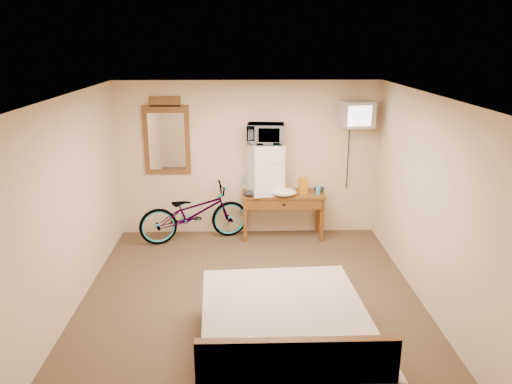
# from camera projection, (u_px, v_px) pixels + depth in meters

# --- Properties ---
(room) EXTENTS (4.60, 4.64, 2.50)m
(room) POSITION_uv_depth(u_px,v_px,m) (251.00, 204.00, 5.86)
(room) COLOR #423321
(room) RESTS_ON ground
(desk) EXTENTS (1.33, 0.54, 0.75)m
(desk) POSITION_uv_depth(u_px,v_px,m) (283.00, 201.00, 7.97)
(desk) COLOR brown
(desk) RESTS_ON floor
(mini_fridge) EXTENTS (0.60, 0.58, 0.80)m
(mini_fridge) POSITION_uv_depth(u_px,v_px,m) (265.00, 169.00, 7.85)
(mini_fridge) COLOR white
(mini_fridge) RESTS_ON desk
(microwave) EXTENTS (0.59, 0.43, 0.31)m
(microwave) POSITION_uv_depth(u_px,v_px,m) (266.00, 134.00, 7.68)
(microwave) COLOR white
(microwave) RESTS_ON mini_fridge
(snack_bag) EXTENTS (0.15, 0.12, 0.26)m
(snack_bag) POSITION_uv_depth(u_px,v_px,m) (303.00, 186.00, 7.90)
(snack_bag) COLOR orange
(snack_bag) RESTS_ON desk
(blue_cup) EXTENTS (0.07, 0.07, 0.13)m
(blue_cup) POSITION_uv_depth(u_px,v_px,m) (318.00, 190.00, 7.89)
(blue_cup) COLOR #3DAAD1
(blue_cup) RESTS_ON desk
(cloth_cream) EXTENTS (0.40, 0.31, 0.12)m
(cloth_cream) POSITION_uv_depth(u_px,v_px,m) (284.00, 192.00, 7.79)
(cloth_cream) COLOR white
(cloth_cream) RESTS_ON desk
(cloth_dark_a) EXTENTS (0.23, 0.18, 0.09)m
(cloth_dark_a) POSITION_uv_depth(u_px,v_px,m) (251.00, 193.00, 7.80)
(cloth_dark_a) COLOR black
(cloth_dark_a) RESTS_ON desk
(cloth_dark_b) EXTENTS (0.18, 0.14, 0.08)m
(cloth_dark_b) POSITION_uv_depth(u_px,v_px,m) (319.00, 189.00, 8.05)
(cloth_dark_b) COLOR black
(cloth_dark_b) RESTS_ON desk
(crt_television) EXTENTS (0.52, 0.61, 0.40)m
(crt_television) POSITION_uv_depth(u_px,v_px,m) (357.00, 114.00, 7.62)
(crt_television) COLOR black
(crt_television) RESTS_ON room
(wall_mirror) EXTENTS (0.73, 0.04, 1.23)m
(wall_mirror) POSITION_uv_depth(u_px,v_px,m) (167.00, 137.00, 7.89)
(wall_mirror) COLOR brown
(wall_mirror) RESTS_ON room
(bicycle) EXTENTS (1.85, 1.08, 0.92)m
(bicycle) POSITION_uv_depth(u_px,v_px,m) (194.00, 213.00, 7.93)
(bicycle) COLOR black
(bicycle) RESTS_ON floor
(bed) EXTENTS (1.74, 2.24, 0.90)m
(bed) POSITION_uv_depth(u_px,v_px,m) (286.00, 341.00, 4.84)
(bed) COLOR brown
(bed) RESTS_ON floor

